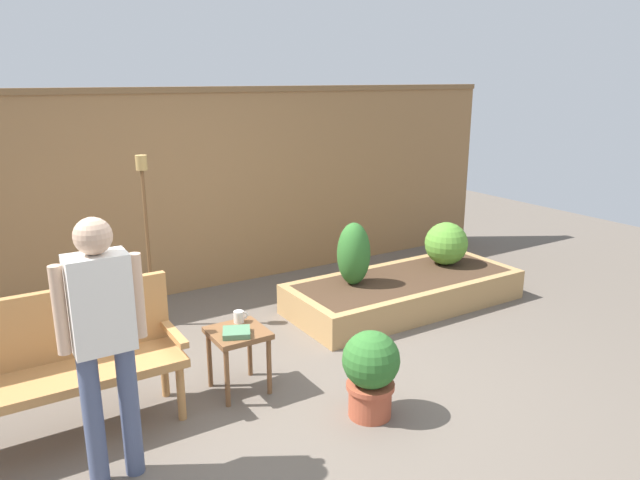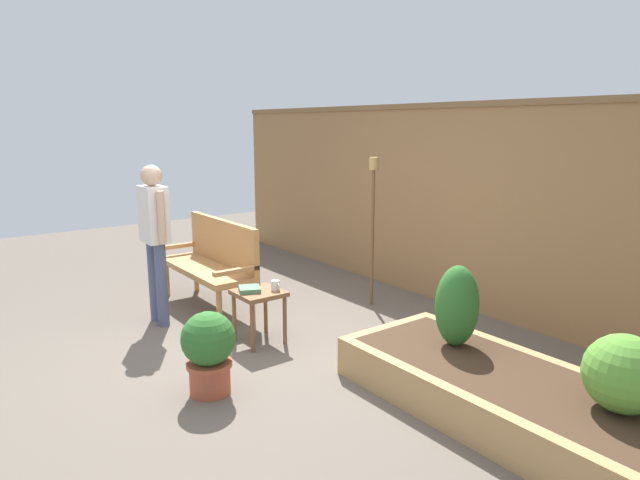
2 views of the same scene
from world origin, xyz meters
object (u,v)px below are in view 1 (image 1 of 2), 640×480
book_on_table (236,332)px  shrub_far_corner (446,244)px  side_table (238,341)px  shrub_near_bench (354,254)px  tiki_torch (145,210)px  person_by_bench (103,330)px  cup_on_table (239,317)px  garden_bench (63,354)px  potted_boxwood (371,370)px

book_on_table → shrub_far_corner: 2.95m
side_table → shrub_near_bench: 1.77m
tiki_torch → person_by_bench: (-0.83, -2.06, -0.17)m
cup_on_table → shrub_near_bench: 1.63m
garden_bench → side_table: garden_bench is taller
book_on_table → potted_boxwood: 0.99m
book_on_table → potted_boxwood: size_ratio=0.31×
cup_on_table → shrub_far_corner: 2.79m
cup_on_table → potted_boxwood: potted_boxwood is taller
potted_boxwood → shrub_far_corner: size_ratio=1.35×
garden_bench → tiki_torch: bearing=55.3°
garden_bench → book_on_table: garden_bench is taller
tiki_torch → person_by_bench: bearing=-111.9°
garden_bench → book_on_table: bearing=-10.0°
book_on_table → shrub_far_corner: (2.82, 0.85, 0.03)m
book_on_table → shrub_near_bench: shrub_near_bench is taller
potted_boxwood → cup_on_table: bearing=120.8°
potted_boxwood → shrub_far_corner: (2.17, 1.57, 0.19)m
shrub_far_corner → tiki_torch: bearing=166.0°
book_on_table → potted_boxwood: (0.66, -0.72, -0.16)m
side_table → book_on_table: 0.13m
book_on_table → potted_boxwood: potted_boxwood is taller
side_table → person_by_bench: 1.27m
side_table → garden_bench: bearing=173.7°
tiki_torch → book_on_table: bearing=-84.6°
shrub_near_bench → cup_on_table: bearing=-156.6°
potted_boxwood → tiki_torch: (-0.81, 2.31, 0.76)m
tiki_torch → shrub_far_corner: bearing=-14.0°
shrub_far_corner → person_by_bench: 4.05m
potted_boxwood → person_by_bench: person_by_bench is taller
book_on_table → tiki_torch: tiki_torch is taller
book_on_table → person_by_bench: 1.17m
shrub_near_bench → shrub_far_corner: shrub_near_bench is taller
shrub_far_corner → book_on_table: bearing=-163.3°
garden_bench → tiki_torch: 1.79m
side_table → cup_on_table: size_ratio=4.28×
shrub_far_corner → person_by_bench: bearing=-160.9°
side_table → potted_boxwood: 1.00m
cup_on_table → tiki_torch: (-0.26, 1.39, 0.58)m
shrub_near_bench → shrub_far_corner: 1.22m
garden_bench → person_by_bench: size_ratio=0.92×
cup_on_table → person_by_bench: 1.35m
shrub_near_bench → garden_bench: bearing=-166.6°
side_table → potted_boxwood: bearing=-51.8°
garden_bench → book_on_table: (1.11, -0.20, -0.04)m
cup_on_table → shrub_near_bench: bearing=23.4°
side_table → potted_boxwood: potted_boxwood is taller
tiki_torch → person_by_bench: tiki_torch is taller
garden_bench → cup_on_table: bearing=0.2°
potted_boxwood → person_by_bench: 1.76m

